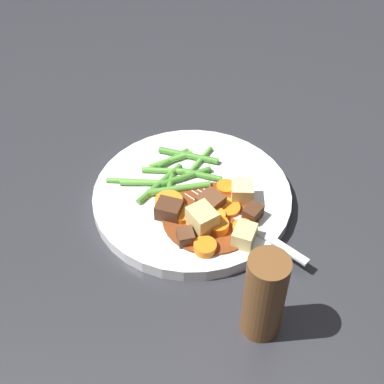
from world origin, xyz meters
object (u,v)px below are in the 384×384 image
carrot_slice_4 (205,247)px  meat_chunk_0 (169,210)px  potato_chunk_2 (244,235)px  pepper_mill (264,296)px  dinner_plate (192,197)px  meat_chunk_3 (211,203)px  carrot_slice_3 (218,227)px  potato_chunk_0 (202,220)px  carrot_slice_1 (169,203)px  meat_chunk_1 (253,213)px  carrot_slice_6 (183,215)px  fork (243,221)px  carrot_slice_5 (228,209)px  carrot_slice_0 (243,229)px  carrot_slice_7 (214,218)px  carrot_slice_2 (226,187)px  meat_chunk_2 (186,237)px  potato_chunk_1 (242,192)px

carrot_slice_4 → meat_chunk_0: (-0.06, -0.02, 0.01)m
potato_chunk_2 → pepper_mill: size_ratio=0.27×
dinner_plate → meat_chunk_3: 0.04m
carrot_slice_3 → potato_chunk_0: size_ratio=0.78×
carrot_slice_1 → meat_chunk_1: (0.05, 0.09, 0.00)m
carrot_slice_6 → pepper_mill: pepper_mill is taller
meat_chunk_0 → potato_chunk_0: bearing=44.1°
carrot_slice_1 → meat_chunk_0: (0.01, -0.00, 0.00)m
carrot_slice_4 → pepper_mill: size_ratio=0.24×
fork → meat_chunk_1: bearing=103.2°
carrot_slice_5 → potato_chunk_2: bearing=0.3°
carrot_slice_1 → carrot_slice_5: size_ratio=1.15×
fork → meat_chunk_3: bearing=-139.3°
carrot_slice_0 → potato_chunk_2: 0.02m
carrot_slice_3 → potato_chunk_0: (-0.01, -0.02, 0.01)m
dinner_plate → carrot_slice_5: 0.06m
potato_chunk_0 → carrot_slice_7: bearing=109.3°
carrot_slice_4 → potato_chunk_2: potato_chunk_2 is taller
carrot_slice_0 → carrot_slice_5: bearing=-173.2°
carrot_slice_1 → meat_chunk_1: bearing=61.7°
carrot_slice_2 → meat_chunk_2: size_ratio=1.18×
meat_chunk_0 → meat_chunk_1: size_ratio=1.30×
meat_chunk_0 → meat_chunk_2: size_ratio=1.46×
carrot_slice_6 → meat_chunk_2: (0.04, -0.01, 0.00)m
carrot_slice_2 → carrot_slice_7: carrot_slice_7 is taller
carrot_slice_6 → dinner_plate: bearing=147.4°
carrot_slice_0 → carrot_slice_7: 0.04m
carrot_slice_1 → meat_chunk_3: size_ratio=1.25×
carrot_slice_7 → carrot_slice_5: bearing=115.9°
meat_chunk_0 → meat_chunk_2: bearing=8.4°
carrot_slice_0 → dinner_plate: bearing=-156.3°
carrot_slice_1 → pepper_mill: bearing=14.2°
meat_chunk_0 → fork: bearing=64.7°
carrot_slice_5 → meat_chunk_0: size_ratio=1.00×
meat_chunk_1 → meat_chunk_2: 0.09m
carrot_slice_1 → carrot_slice_5: 0.07m
carrot_slice_5 → pepper_mill: (0.15, -0.02, 0.03)m
carrot_slice_3 → carrot_slice_4: size_ratio=0.95×
carrot_slice_3 → carrot_slice_7: 0.01m
carrot_slice_3 → potato_chunk_1: potato_chunk_1 is taller
potato_chunk_0 → meat_chunk_3: size_ratio=1.16×
carrot_slice_6 → carrot_slice_7: carrot_slice_7 is taller
carrot_slice_7 → meat_chunk_1: 0.05m
carrot_slice_6 → meat_chunk_3: 0.04m
meat_chunk_3 → potato_chunk_1: bearing=93.6°
carrot_slice_4 → carrot_slice_6: bearing=-170.5°
carrot_slice_0 → fork: 0.02m
meat_chunk_1 → pepper_mill: size_ratio=0.21×
carrot_slice_5 → meat_chunk_0: meat_chunk_0 is taller
fork → potato_chunk_0: bearing=-96.9°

